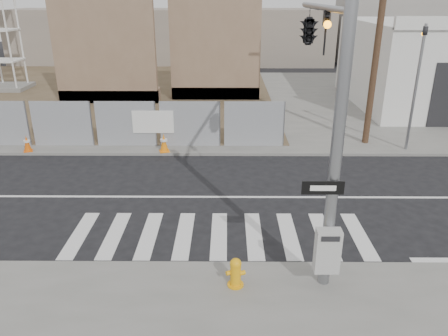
{
  "coord_description": "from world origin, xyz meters",
  "views": [
    {
      "loc": [
        0.22,
        -13.35,
        6.45
      ],
      "look_at": [
        0.13,
        -0.83,
        1.4
      ],
      "focal_mm": 35.0,
      "sensor_mm": 36.0,
      "label": 1
    }
  ],
  "objects_px": {
    "traffic_cone_c": "(27,144)",
    "traffic_cone_d": "(164,143)",
    "fire_hydrant": "(236,272)",
    "traffic_cone_b": "(38,136)",
    "signal_pole": "(316,63)"
  },
  "relations": [
    {
      "from": "signal_pole",
      "to": "traffic_cone_d",
      "type": "height_order",
      "value": "signal_pole"
    },
    {
      "from": "fire_hydrant",
      "to": "traffic_cone_c",
      "type": "height_order",
      "value": "fire_hydrant"
    },
    {
      "from": "signal_pole",
      "to": "fire_hydrant",
      "type": "bearing_deg",
      "value": -125.42
    },
    {
      "from": "signal_pole",
      "to": "traffic_cone_d",
      "type": "relative_size",
      "value": 8.84
    },
    {
      "from": "traffic_cone_b",
      "to": "traffic_cone_c",
      "type": "xyz_separation_m",
      "value": [
        -0.02,
        -1.08,
        -0.02
      ]
    },
    {
      "from": "fire_hydrant",
      "to": "traffic_cone_c",
      "type": "distance_m",
      "value": 12.67
    },
    {
      "from": "traffic_cone_b",
      "to": "traffic_cone_d",
      "type": "bearing_deg",
      "value": -10.47
    },
    {
      "from": "traffic_cone_c",
      "to": "traffic_cone_d",
      "type": "bearing_deg",
      "value": -0.0
    },
    {
      "from": "fire_hydrant",
      "to": "traffic_cone_d",
      "type": "height_order",
      "value": "traffic_cone_d"
    },
    {
      "from": "fire_hydrant",
      "to": "signal_pole",
      "type": "bearing_deg",
      "value": 30.64
    },
    {
      "from": "traffic_cone_b",
      "to": "traffic_cone_d",
      "type": "xyz_separation_m",
      "value": [
        5.83,
        -1.08,
        0.03
      ]
    },
    {
      "from": "traffic_cone_c",
      "to": "traffic_cone_d",
      "type": "relative_size",
      "value": 0.88
    },
    {
      "from": "traffic_cone_c",
      "to": "traffic_cone_d",
      "type": "height_order",
      "value": "traffic_cone_d"
    },
    {
      "from": "signal_pole",
      "to": "fire_hydrant",
      "type": "xyz_separation_m",
      "value": [
        -2.07,
        -2.91,
        -4.3
      ]
    },
    {
      "from": "fire_hydrant",
      "to": "traffic_cone_c",
      "type": "relative_size",
      "value": 1.03
    }
  ]
}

